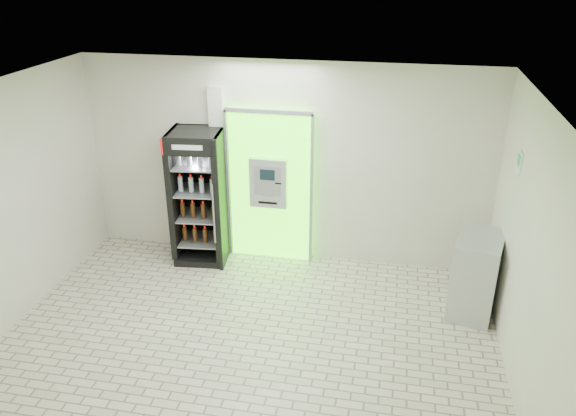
# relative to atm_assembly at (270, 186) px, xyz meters

# --- Properties ---
(ground) EXTENTS (6.00, 6.00, 0.00)m
(ground) POSITION_rel_atm_assembly_xyz_m (0.20, -2.41, -1.17)
(ground) COLOR beige
(ground) RESTS_ON ground
(room_shell) EXTENTS (6.00, 6.00, 6.00)m
(room_shell) POSITION_rel_atm_assembly_xyz_m (0.20, -2.41, 0.67)
(room_shell) COLOR silver
(room_shell) RESTS_ON ground
(atm_assembly) EXTENTS (1.30, 0.24, 2.33)m
(atm_assembly) POSITION_rel_atm_assembly_xyz_m (0.00, 0.00, 0.00)
(atm_assembly) COLOR #43E815
(atm_assembly) RESTS_ON ground
(pillar) EXTENTS (0.22, 0.11, 2.60)m
(pillar) POSITION_rel_atm_assembly_xyz_m (-0.78, 0.04, 0.13)
(pillar) COLOR silver
(pillar) RESTS_ON ground
(beverage_cooler) EXTENTS (0.83, 0.77, 2.03)m
(beverage_cooler) POSITION_rel_atm_assembly_xyz_m (-1.01, -0.25, -0.20)
(beverage_cooler) COLOR black
(beverage_cooler) RESTS_ON ground
(steel_cabinet) EXTENTS (0.73, 0.91, 1.08)m
(steel_cabinet) POSITION_rel_atm_assembly_xyz_m (2.92, -0.95, -0.63)
(steel_cabinet) COLOR #B4B7BC
(steel_cabinet) RESTS_ON ground
(exit_sign) EXTENTS (0.02, 0.22, 0.26)m
(exit_sign) POSITION_rel_atm_assembly_xyz_m (3.19, -1.01, 0.95)
(exit_sign) COLOR white
(exit_sign) RESTS_ON room_shell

